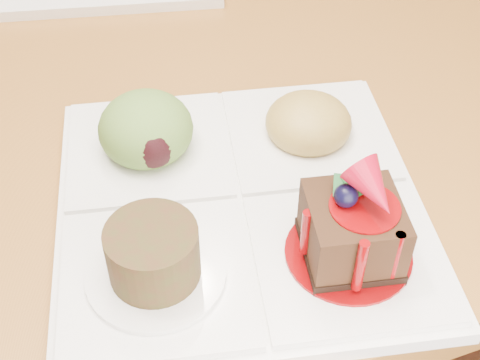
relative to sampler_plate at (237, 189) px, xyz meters
name	(u,v)px	position (x,y,z in m)	size (l,w,h in m)	color
ground	(75,224)	(-0.13, 0.75, -0.77)	(6.00, 6.00, 0.00)	#5D2F1A
sampler_plate	(237,189)	(0.00, 0.00, 0.00)	(0.33, 0.33, 0.11)	white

